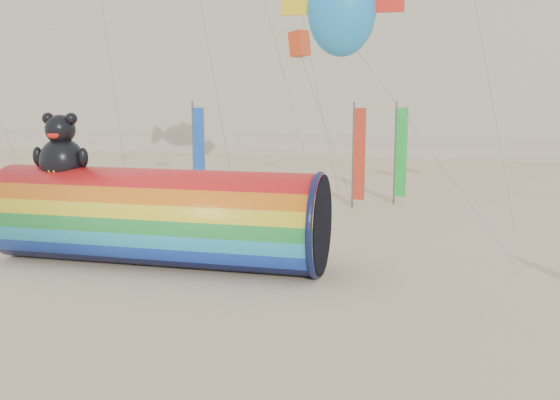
# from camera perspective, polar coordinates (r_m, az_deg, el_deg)

# --- Properties ---
(ground) EXTENTS (160.00, 160.00, 0.00)m
(ground) POSITION_cam_1_polar(r_m,az_deg,el_deg) (18.25, -2.69, -8.16)
(ground) COLOR #CCB58C
(ground) RESTS_ON ground
(hotel_building) EXTENTS (60.40, 15.40, 20.60)m
(hotel_building) POSITION_cam_1_polar(r_m,az_deg,el_deg) (65.02, -1.27, 13.90)
(hotel_building) COLOR #B7AD99
(hotel_building) RESTS_ON ground
(windsock_assembly) EXTENTS (10.96, 3.34, 5.05)m
(windsock_assembly) POSITION_cam_1_polar(r_m,az_deg,el_deg) (20.85, -11.09, -1.31)
(windsock_assembly) COLOR red
(windsock_assembly) RESTS_ON ground
(festival_banners) EXTENTS (10.51, 2.62, 5.20)m
(festival_banners) POSITION_cam_1_polar(r_m,az_deg,el_deg) (31.22, 3.51, 4.27)
(festival_banners) COLOR #59595E
(festival_banners) RESTS_ON ground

